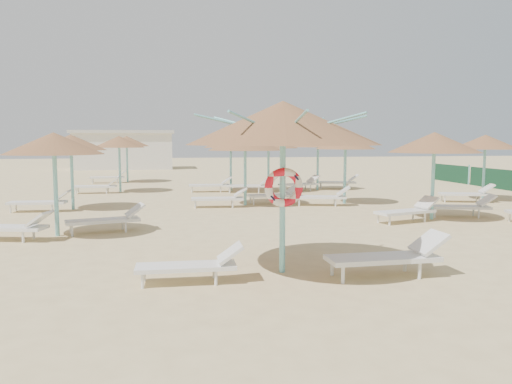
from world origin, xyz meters
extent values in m
plane|color=#D7BE83|center=(0.00, 0.00, 0.00)|extent=(120.00, 120.00, 0.00)
cylinder|color=#78CCD0|center=(-0.36, 0.02, 1.33)|extent=(0.11, 0.11, 2.66)
cone|color=#8F5E39|center=(-0.36, 0.02, 2.78)|extent=(3.54, 3.54, 0.80)
cylinder|color=#78CCD0|center=(-0.36, 0.02, 2.51)|extent=(0.20, 0.20, 0.12)
cylinder|color=#78CCD0|center=(0.46, 0.02, 2.74)|extent=(1.60, 0.04, 0.40)
cylinder|color=#78CCD0|center=(0.22, 0.59, 2.74)|extent=(1.16, 1.16, 0.40)
cylinder|color=#78CCD0|center=(-0.36, 0.83, 2.74)|extent=(0.04, 1.60, 0.40)
cylinder|color=#78CCD0|center=(-0.94, 0.59, 2.74)|extent=(1.16, 1.16, 0.40)
cylinder|color=#78CCD0|center=(-1.17, 0.02, 2.74)|extent=(1.60, 0.04, 0.40)
cylinder|color=#78CCD0|center=(-0.94, -0.56, 2.74)|extent=(1.16, 1.16, 0.40)
cylinder|color=#78CCD0|center=(-0.36, -0.80, 2.74)|extent=(0.04, 1.60, 0.40)
cylinder|color=#78CCD0|center=(0.22, -0.56, 2.74)|extent=(1.16, 1.16, 0.40)
torus|color=red|center=(-0.36, -0.08, 1.61)|extent=(0.72, 0.15, 0.72)
cylinder|color=white|center=(-2.89, -0.60, 0.13)|extent=(0.05, 0.05, 0.25)
cylinder|color=white|center=(-2.88, -0.15, 0.13)|extent=(0.05, 0.05, 0.25)
cylinder|color=white|center=(-1.67, -0.63, 0.13)|extent=(0.05, 0.05, 0.25)
cylinder|color=white|center=(-1.66, -0.18, 0.13)|extent=(0.05, 0.05, 0.25)
cube|color=white|center=(-2.16, -0.39, 0.29)|extent=(1.73, 0.60, 0.07)
cube|color=white|center=(-1.39, -0.41, 0.51)|extent=(0.45, 0.55, 0.33)
cylinder|color=white|center=(0.50, -0.90, 0.15)|extent=(0.06, 0.06, 0.30)
cylinder|color=white|center=(0.49, -0.37, 0.15)|extent=(0.06, 0.06, 0.30)
cylinder|color=white|center=(1.95, -0.88, 0.15)|extent=(0.06, 0.06, 0.30)
cylinder|color=white|center=(1.93, -0.34, 0.15)|extent=(0.06, 0.06, 0.30)
cube|color=white|center=(1.35, -0.62, 0.34)|extent=(2.05, 0.70, 0.09)
cube|color=white|center=(2.26, -0.60, 0.60)|extent=(0.53, 0.65, 0.39)
cylinder|color=#78CCD0|center=(-5.27, 4.48, 1.15)|extent=(0.11, 0.11, 2.30)
cone|color=#8F5E39|center=(-5.27, 4.48, 2.38)|extent=(2.48, 2.48, 0.56)
cylinder|color=#78CCD0|center=(-5.27, 4.48, 2.15)|extent=(0.20, 0.20, 0.12)
cylinder|color=white|center=(-5.89, 3.70, 0.14)|extent=(0.06, 0.06, 0.28)
cylinder|color=white|center=(-5.77, 4.19, 0.14)|extent=(0.06, 0.06, 0.28)
cube|color=white|center=(-6.37, 4.08, 0.32)|extent=(1.99, 1.06, 0.08)
cube|color=white|center=(-5.54, 3.87, 0.56)|extent=(0.62, 0.70, 0.36)
cylinder|color=white|center=(-4.88, 4.34, 0.14)|extent=(0.06, 0.06, 0.28)
cylinder|color=white|center=(-5.00, 4.83, 0.14)|extent=(0.06, 0.06, 0.28)
cylinder|color=white|center=(-3.57, 4.67, 0.14)|extent=(0.06, 0.06, 0.28)
cylinder|color=white|center=(-3.69, 5.15, 0.14)|extent=(0.06, 0.06, 0.28)
cube|color=white|center=(-4.17, 4.78, 0.32)|extent=(1.99, 1.06, 0.08)
cube|color=white|center=(-3.34, 4.98, 0.56)|extent=(0.62, 0.70, 0.36)
cylinder|color=#78CCD0|center=(-5.77, 9.58, 1.15)|extent=(0.11, 0.11, 2.30)
cone|color=#8F5E39|center=(-5.77, 9.58, 2.38)|extent=(2.45, 2.45, 0.55)
cylinder|color=#78CCD0|center=(-5.77, 9.58, 2.15)|extent=(0.20, 0.20, 0.12)
cylinder|color=white|center=(-7.68, 8.98, 0.14)|extent=(0.06, 0.06, 0.28)
cylinder|color=white|center=(-7.65, 9.48, 0.14)|extent=(0.06, 0.06, 0.28)
cylinder|color=white|center=(-6.34, 8.90, 0.14)|extent=(0.06, 0.06, 0.28)
cylinder|color=white|center=(-6.31, 9.40, 0.14)|extent=(0.06, 0.06, 0.28)
cube|color=white|center=(-6.87, 9.18, 0.32)|extent=(1.93, 0.73, 0.08)
cube|color=white|center=(-6.02, 9.13, 0.56)|extent=(0.52, 0.63, 0.36)
cylinder|color=#78CCD0|center=(-4.65, 15.41, 1.15)|extent=(0.11, 0.11, 2.30)
cone|color=#8F5E39|center=(-4.65, 15.41, 2.38)|extent=(2.40, 2.40, 0.54)
cylinder|color=#78CCD0|center=(-4.65, 15.41, 2.15)|extent=(0.20, 0.20, 0.12)
cylinder|color=white|center=(-6.55, 14.78, 0.14)|extent=(0.06, 0.06, 0.28)
cylinder|color=white|center=(-6.54, 15.28, 0.14)|extent=(0.06, 0.06, 0.28)
cylinder|color=white|center=(-5.20, 14.75, 0.14)|extent=(0.06, 0.06, 0.28)
cylinder|color=white|center=(-5.19, 15.25, 0.14)|extent=(0.06, 0.06, 0.28)
cube|color=white|center=(-5.75, 15.01, 0.32)|extent=(1.91, 0.66, 0.08)
cube|color=white|center=(-4.90, 14.99, 0.56)|extent=(0.50, 0.61, 0.36)
cylinder|color=#78CCD0|center=(0.45, 9.63, 1.15)|extent=(0.11, 0.11, 2.30)
cone|color=#8F5E39|center=(0.45, 9.63, 2.39)|extent=(2.79, 2.79, 0.63)
cylinder|color=#78CCD0|center=(0.45, 9.63, 2.15)|extent=(0.20, 0.20, 0.12)
cylinder|color=white|center=(-1.47, 9.05, 0.14)|extent=(0.06, 0.06, 0.28)
cylinder|color=white|center=(-1.43, 9.54, 0.14)|extent=(0.06, 0.06, 0.28)
cylinder|color=white|center=(-0.12, 8.94, 0.14)|extent=(0.06, 0.06, 0.28)
cylinder|color=white|center=(-0.08, 9.44, 0.14)|extent=(0.06, 0.06, 0.28)
cube|color=white|center=(-0.65, 9.23, 0.32)|extent=(1.94, 0.77, 0.08)
cube|color=white|center=(0.20, 9.17, 0.56)|extent=(0.53, 0.64, 0.36)
cylinder|color=white|center=(0.77, 9.62, 0.14)|extent=(0.06, 0.06, 0.28)
cylinder|color=white|center=(0.73, 10.12, 0.14)|extent=(0.06, 0.06, 0.28)
cylinder|color=white|center=(2.12, 9.73, 0.14)|extent=(0.06, 0.06, 0.28)
cylinder|color=white|center=(2.08, 10.22, 0.14)|extent=(0.06, 0.06, 0.28)
cube|color=white|center=(1.55, 9.93, 0.32)|extent=(1.94, 0.77, 0.08)
cube|color=white|center=(2.40, 10.00, 0.56)|extent=(0.53, 0.64, 0.36)
cylinder|color=#78CCD0|center=(0.60, 15.09, 1.15)|extent=(0.11, 0.11, 2.30)
cone|color=#8F5E39|center=(0.60, 15.09, 2.39)|extent=(2.61, 2.61, 0.59)
cylinder|color=#78CCD0|center=(0.60, 15.09, 2.15)|extent=(0.20, 0.20, 0.12)
cylinder|color=white|center=(-1.31, 14.50, 0.14)|extent=(0.06, 0.06, 0.28)
cylinder|color=white|center=(-1.28, 15.00, 0.14)|extent=(0.06, 0.06, 0.28)
cylinder|color=white|center=(0.03, 14.41, 0.14)|extent=(0.06, 0.06, 0.28)
cylinder|color=white|center=(0.07, 14.91, 0.14)|extent=(0.06, 0.06, 0.28)
cube|color=white|center=(-0.50, 14.69, 0.32)|extent=(1.94, 0.74, 0.08)
cube|color=white|center=(0.35, 14.64, 0.56)|extent=(0.52, 0.63, 0.36)
cylinder|color=#78CCD0|center=(5.66, 5.29, 1.15)|extent=(0.11, 0.11, 2.30)
cone|color=#8F5E39|center=(5.66, 5.29, 2.39)|extent=(2.80, 2.80, 0.63)
cylinder|color=#78CCD0|center=(5.66, 5.29, 2.15)|extent=(0.20, 0.20, 0.12)
cylinder|color=white|center=(3.86, 4.43, 0.14)|extent=(0.06, 0.06, 0.28)
cylinder|color=white|center=(3.73, 4.91, 0.14)|extent=(0.06, 0.06, 0.28)
cylinder|color=white|center=(5.16, 4.79, 0.14)|extent=(0.06, 0.06, 0.28)
cylinder|color=white|center=(5.03, 5.27, 0.14)|extent=(0.06, 0.06, 0.28)
cube|color=white|center=(4.56, 4.89, 0.32)|extent=(2.00, 1.11, 0.08)
cube|color=white|center=(5.38, 5.12, 0.56)|extent=(0.63, 0.71, 0.36)
cylinder|color=white|center=(5.93, 5.56, 0.14)|extent=(0.06, 0.06, 0.28)
cylinder|color=white|center=(6.06, 6.04, 0.14)|extent=(0.06, 0.06, 0.28)
cylinder|color=white|center=(7.23, 5.20, 0.14)|extent=(0.06, 0.06, 0.28)
cylinder|color=white|center=(7.36, 5.68, 0.14)|extent=(0.06, 0.06, 0.28)
cube|color=white|center=(6.76, 5.59, 0.32)|extent=(2.00, 1.11, 0.08)
cube|color=white|center=(7.58, 5.36, 0.56)|extent=(0.63, 0.71, 0.36)
cylinder|color=#78CCD0|center=(4.33, 9.44, 1.15)|extent=(0.11, 0.11, 2.30)
cone|color=#8F5E39|center=(4.33, 9.44, 2.38)|extent=(2.32, 2.32, 0.52)
cylinder|color=#78CCD0|center=(4.33, 9.44, 2.15)|extent=(0.20, 0.20, 0.12)
cylinder|color=white|center=(2.39, 8.99, 0.14)|extent=(0.06, 0.06, 0.28)
cylinder|color=white|center=(2.51, 9.48, 0.14)|extent=(0.06, 0.06, 0.28)
cylinder|color=white|center=(3.70, 8.66, 0.14)|extent=(0.06, 0.06, 0.28)
cylinder|color=white|center=(3.82, 9.14, 0.14)|extent=(0.06, 0.06, 0.28)
cube|color=white|center=(3.23, 9.04, 0.32)|extent=(1.99, 1.07, 0.08)
cube|color=white|center=(4.05, 8.83, 0.56)|extent=(0.62, 0.70, 0.36)
cylinder|color=#78CCD0|center=(4.90, 14.83, 1.15)|extent=(0.11, 0.11, 2.30)
cone|color=#8F5E39|center=(4.90, 14.83, 2.38)|extent=(2.40, 2.40, 0.54)
cylinder|color=#78CCD0|center=(4.90, 14.83, 2.15)|extent=(0.20, 0.20, 0.12)
cylinder|color=white|center=(3.09, 13.99, 0.14)|extent=(0.06, 0.06, 0.28)
cylinder|color=white|center=(2.96, 14.47, 0.14)|extent=(0.06, 0.06, 0.28)
cylinder|color=white|center=(4.40, 14.32, 0.14)|extent=(0.06, 0.06, 0.28)
cylinder|color=white|center=(4.27, 14.80, 0.14)|extent=(0.06, 0.06, 0.28)
cube|color=white|center=(3.80, 14.43, 0.32)|extent=(1.99, 1.06, 0.08)
cube|color=white|center=(4.63, 14.63, 0.56)|extent=(0.62, 0.70, 0.36)
cylinder|color=white|center=(5.16, 15.08, 0.14)|extent=(0.06, 0.06, 0.28)
cylinder|color=white|center=(5.29, 15.56, 0.14)|extent=(0.06, 0.06, 0.28)
cylinder|color=white|center=(6.47, 14.75, 0.14)|extent=(0.06, 0.06, 0.28)
cylinder|color=white|center=(6.60, 15.23, 0.14)|extent=(0.06, 0.06, 0.28)
cube|color=white|center=(6.00, 15.13, 0.32)|extent=(1.99, 1.06, 0.08)
cube|color=white|center=(6.83, 14.92, 0.56)|extent=(0.62, 0.70, 0.36)
cylinder|color=white|center=(7.77, 4.47, 0.14)|extent=(0.06, 0.06, 0.28)
cylinder|color=#78CCD0|center=(10.28, 9.42, 1.15)|extent=(0.11, 0.11, 2.30)
cone|color=#8F5E39|center=(10.28, 9.42, 2.39)|extent=(2.58, 2.58, 0.58)
cylinder|color=#78CCD0|center=(10.28, 9.42, 2.15)|extent=(0.20, 0.20, 0.12)
cylinder|color=white|center=(8.34, 9.01, 0.14)|extent=(0.06, 0.06, 0.28)
cylinder|color=white|center=(8.48, 9.49, 0.14)|extent=(0.06, 0.06, 0.28)
cylinder|color=white|center=(9.63, 8.63, 0.14)|extent=(0.06, 0.06, 0.28)
cylinder|color=white|center=(9.78, 9.10, 0.14)|extent=(0.06, 0.06, 0.28)
cube|color=white|center=(9.18, 9.02, 0.32)|extent=(2.00, 1.14, 0.08)
cube|color=white|center=(9.99, 8.78, 0.56)|extent=(0.64, 0.71, 0.36)
cylinder|color=#78CCD0|center=(-4.73, 21.08, 1.15)|extent=(0.11, 0.11, 2.30)
cone|color=#8F5E39|center=(-4.73, 21.08, 2.39)|extent=(2.60, 2.60, 0.58)
cylinder|color=#78CCD0|center=(-4.73, 21.08, 2.15)|extent=(0.20, 0.20, 0.12)
cylinder|color=white|center=(-6.62, 20.38, 0.14)|extent=(0.06, 0.06, 0.28)
cylinder|color=white|center=(-6.64, 20.88, 0.14)|extent=(0.06, 0.06, 0.28)
cylinder|color=white|center=(-5.27, 20.46, 0.14)|extent=(0.06, 0.06, 0.28)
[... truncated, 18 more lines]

